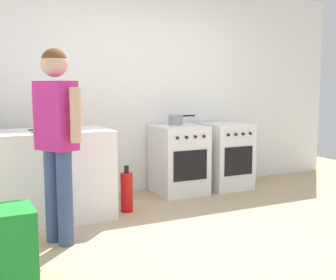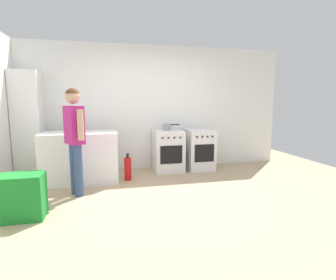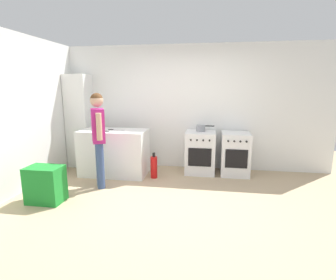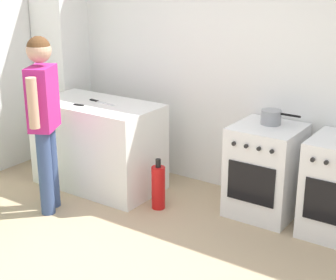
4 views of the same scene
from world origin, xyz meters
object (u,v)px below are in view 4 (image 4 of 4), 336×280
person (44,110)px  pot (271,117)px  larder_cabinet (63,75)px  oven_left (265,170)px  knife_bread (101,102)px  knife_utility (74,104)px  fire_extinguisher (158,187)px

person → pot: bearing=34.2°
person → larder_cabinet: bearing=128.8°
oven_left → larder_cabinet: (-2.65, 0.10, 0.57)m
person → knife_bread: bearing=87.5°
knife_utility → fire_extinguisher: knife_utility is taller
larder_cabinet → fire_extinguisher: bearing=-18.0°
person → fire_extinguisher: person is taller
oven_left → knife_bread: 1.77m
fire_extinguisher → person: bearing=-144.1°
person → fire_extinguisher: 1.28m
pot → fire_extinguisher: bearing=-147.6°
knife_utility → fire_extinguisher: 1.19m
oven_left → larder_cabinet: bearing=177.8°
pot → fire_extinguisher: size_ratio=0.73×
knife_bread → knife_utility: bearing=-126.9°
knife_utility → oven_left: bearing=17.1°
knife_bread → person: person is taller
person → oven_left: bearing=32.4°
person → larder_cabinet: size_ratio=0.82×
pot → larder_cabinet: bearing=179.3°
pot → knife_bread: bearing=-165.9°
oven_left → fire_extinguisher: (-0.87, -0.48, -0.21)m
knife_bread → fire_extinguisher: bearing=-9.3°
fire_extinguisher → larder_cabinet: (-1.78, 0.58, 0.78)m
fire_extinguisher → larder_cabinet: larder_cabinet is taller
knife_bread → larder_cabinet: larder_cabinet is taller
oven_left → pot: bearing=94.3°
pot → person: bearing=-145.8°
oven_left → person: person is taller
knife_bread → knife_utility: 0.27m
knife_utility → fire_extinguisher: size_ratio=0.50×
pot → larder_cabinet: size_ratio=0.18×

